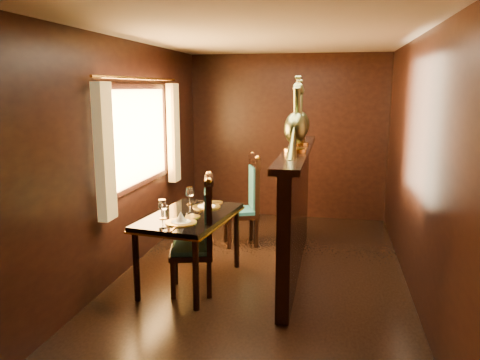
{
  "coord_description": "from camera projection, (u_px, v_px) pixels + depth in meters",
  "views": [
    {
      "loc": [
        0.7,
        -4.67,
        1.99
      ],
      "look_at": [
        -0.29,
        0.24,
        1.0
      ],
      "focal_mm": 35.0,
      "sensor_mm": 36.0,
      "label": 1
    }
  ],
  "objects": [
    {
      "name": "chair_left",
      "position": [
        202.0,
        231.0,
        4.57
      ],
      "size": [
        0.52,
        0.54,
        1.18
      ],
      "rotation": [
        0.0,
        0.0,
        0.26
      ],
      "color": "black",
      "rests_on": "ground"
    },
    {
      "name": "ground",
      "position": [
        262.0,
        277.0,
        5.02
      ],
      "size": [
        5.0,
        5.0,
        0.0
      ],
      "primitive_type": "plane",
      "color": "black",
      "rests_on": "ground"
    },
    {
      "name": "room_shell",
      "position": [
        255.0,
        129.0,
        4.74
      ],
      "size": [
        3.04,
        5.04,
        2.52
      ],
      "color": "black",
      "rests_on": "ground"
    },
    {
      "name": "dining_table",
      "position": [
        190.0,
        221.0,
        4.76
      ],
      "size": [
        0.91,
        1.33,
        0.93
      ],
      "rotation": [
        0.0,
        0.0,
        -0.13
      ],
      "color": "black",
      "rests_on": "ground"
    },
    {
      "name": "partition",
      "position": [
        296.0,
        207.0,
        5.11
      ],
      "size": [
        0.26,
        2.7,
        1.36
      ],
      "color": "black",
      "rests_on": "ground"
    },
    {
      "name": "chair_right",
      "position": [
        249.0,
        197.0,
        5.98
      ],
      "size": [
        0.55,
        0.56,
        1.18
      ],
      "rotation": [
        0.0,
        0.0,
        0.36
      ],
      "color": "black",
      "rests_on": "ground"
    },
    {
      "name": "peacock_right",
      "position": [
        300.0,
        113.0,
        5.16
      ],
      "size": [
        0.23,
        0.61,
        0.72
      ],
      "primitive_type": null,
      "color": "#1C543D",
      "rests_on": "partition"
    },
    {
      "name": "peacock_left",
      "position": [
        296.0,
        114.0,
        4.61
      ],
      "size": [
        0.24,
        0.63,
        0.76
      ],
      "primitive_type": null,
      "color": "#1C543D",
      "rests_on": "partition"
    }
  ]
}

